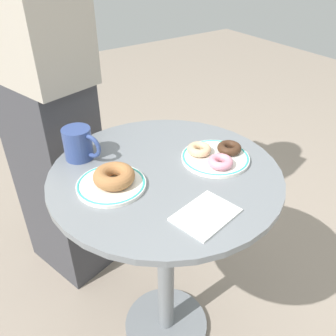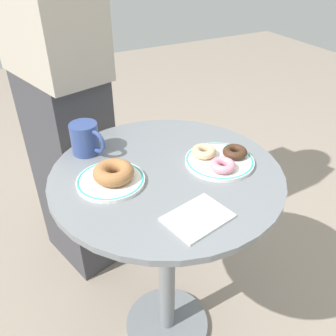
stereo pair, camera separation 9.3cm
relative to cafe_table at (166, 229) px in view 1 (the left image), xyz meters
name	(u,v)px [view 1 (the left image)]	position (x,y,z in m)	size (l,w,h in m)	color
ground_plane	(166,327)	(0.00, 0.00, -0.51)	(7.00, 7.00, 0.02)	gray
cafe_table	(166,229)	(0.00, 0.00, 0.00)	(0.63, 0.63, 0.71)	slate
plate_left	(111,184)	(-0.15, 0.02, 0.22)	(0.18, 0.18, 0.01)	white
plate_right	(215,158)	(0.15, -0.03, 0.22)	(0.19, 0.19, 0.01)	white
donut_cinnamon	(114,176)	(-0.14, 0.02, 0.24)	(0.11, 0.11, 0.04)	#A36B3D
donut_chocolate	(229,148)	(0.20, -0.03, 0.23)	(0.07, 0.07, 0.02)	#422819
donut_glazed	(199,149)	(0.12, 0.01, 0.23)	(0.07, 0.07, 0.02)	#E0B789
donut_pink_frosted	(220,162)	(0.13, -0.07, 0.23)	(0.07, 0.07, 0.02)	pink
paper_napkin	(206,215)	(-0.03, -0.20, 0.21)	(0.14, 0.11, 0.01)	white
coffee_mug	(79,144)	(-0.16, 0.20, 0.26)	(0.08, 0.12, 0.09)	#334784
person_figure	(37,74)	(-0.15, 0.53, 0.36)	(0.31, 0.43, 1.72)	#3D3D42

